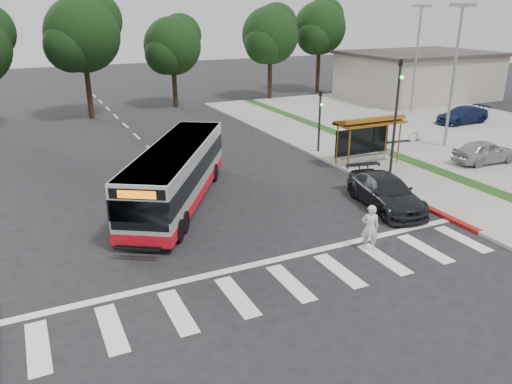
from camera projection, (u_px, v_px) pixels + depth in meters
ground at (233, 228)px, 21.24m from camera, size 140.00×140.00×0.00m
sidewalk_east at (340, 151)px, 32.44m from camera, size 4.00×40.00×0.12m
curb_east at (314, 155)px, 31.63m from camera, size 0.30×40.00×0.15m
curb_east_red at (428, 208)px, 23.16m from camera, size 0.32×6.00×0.15m
parking_lot at (454, 127)px, 38.99m from camera, size 18.00×36.00×0.10m
commercial_building at (417, 77)px, 51.24m from camera, size 14.00×10.00×4.40m
building_roof_cap at (420, 53)px, 50.42m from camera, size 14.60×10.60×0.30m
crosswalk_ladder at (291, 283)px, 17.01m from camera, size 18.00×2.60×0.01m
bus_shelter at (368, 126)px, 29.12m from camera, size 4.20×1.60×2.86m
traffic_signal_ne_tall at (396, 113)px, 25.05m from camera, size 0.18×0.37×6.50m
traffic_signal_ne_short at (320, 115)px, 31.46m from camera, size 0.18×0.37×4.00m
lot_light_front at (456, 57)px, 31.56m from camera, size 1.90×0.35×9.01m
lot_light_mid at (418, 45)px, 42.45m from camera, size 1.90×0.35×9.01m
tree_ne_a at (271, 34)px, 49.29m from camera, size 6.16×5.74×9.30m
tree_ne_b at (320, 27)px, 53.63m from camera, size 6.16×5.74×10.02m
tree_north_a at (83, 33)px, 40.14m from camera, size 6.60×6.15×10.17m
tree_north_b at (173, 45)px, 45.50m from camera, size 5.72×5.33×8.43m
transit_bus at (177, 175)px, 23.52m from camera, size 7.70×10.44×2.80m
pedestrian at (370, 228)px, 19.03m from camera, size 0.81×0.73×1.87m
dark_sedan at (386, 192)px, 23.26m from camera, size 2.95×5.42×1.49m
parked_car_0 at (485, 152)px, 29.69m from camera, size 4.14×1.86×1.38m
parked_car_1 at (394, 131)px, 34.64m from camera, size 4.17×1.79×1.34m
parked_car_3 at (462, 115)px, 40.03m from camera, size 4.62×1.95×1.33m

